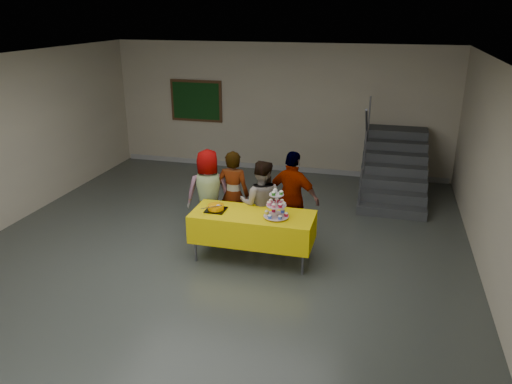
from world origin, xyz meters
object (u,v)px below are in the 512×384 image
(bake_table, at_px, (253,226))
(cupcake_stand, at_px, (276,207))
(schoolchild_c, at_px, (261,204))
(bear_cake, at_px, (216,207))
(noticeboard, at_px, (196,101))
(schoolchild_b, at_px, (233,195))
(schoolchild_d, at_px, (293,198))
(schoolchild_a, at_px, (209,194))
(staircase, at_px, (393,170))

(bake_table, xyz_separation_m, cupcake_stand, (0.38, -0.07, 0.39))
(cupcake_stand, xyz_separation_m, schoolchild_c, (-0.38, 0.57, -0.21))
(cupcake_stand, bearing_deg, bear_cake, 177.54)
(noticeboard, bearing_deg, schoolchild_b, -61.06)
(schoolchild_b, distance_m, schoolchild_d, 1.02)
(schoolchild_c, bearing_deg, cupcake_stand, 117.78)
(bear_cake, xyz_separation_m, schoolchild_c, (0.59, 0.53, -0.10))
(bear_cake, height_order, schoolchild_a, schoolchild_a)
(schoolchild_a, bearing_deg, noticeboard, -87.79)
(schoolchild_a, distance_m, schoolchild_b, 0.42)
(bake_table, height_order, schoolchild_c, schoolchild_c)
(bear_cake, bearing_deg, cupcake_stand, -2.46)
(schoolchild_c, xyz_separation_m, noticeboard, (-2.67, 4.06, 0.87))
(schoolchild_a, bearing_deg, bake_table, 124.05)
(schoolchild_c, relative_size, schoolchild_d, 0.93)
(schoolchild_d, relative_size, noticeboard, 1.22)
(schoolchild_a, relative_size, schoolchild_b, 1.00)
(schoolchild_c, relative_size, noticeboard, 1.13)
(schoolchild_a, height_order, staircase, staircase)
(bake_table, relative_size, schoolchild_d, 1.19)
(bear_cake, distance_m, schoolchild_a, 0.77)
(bear_cake, bearing_deg, staircase, 54.57)
(bear_cake, distance_m, schoolchild_b, 0.76)
(bake_table, height_order, schoolchild_a, schoolchild_a)
(cupcake_stand, relative_size, bear_cake, 1.24)
(schoolchild_a, bearing_deg, bear_cake, 97.00)
(bear_cake, height_order, schoolchild_d, schoolchild_d)
(bear_cake, height_order, noticeboard, noticeboard)
(noticeboard, bearing_deg, bake_table, -59.80)
(schoolchild_c, xyz_separation_m, staircase, (2.08, 3.22, -0.25))
(bear_cake, xyz_separation_m, schoolchild_b, (0.05, 0.76, -0.07))
(schoolchild_b, xyz_separation_m, staircase, (2.63, 3.00, -0.27))
(bake_table, height_order, staircase, staircase)
(schoolchild_b, xyz_separation_m, schoolchild_d, (1.02, -0.00, 0.03))
(cupcake_stand, bearing_deg, schoolchild_c, 123.32)
(cupcake_stand, distance_m, staircase, 4.19)
(schoolchild_c, bearing_deg, staircase, -128.39)
(schoolchild_c, height_order, noticeboard, noticeboard)
(bear_cake, bearing_deg, schoolchild_c, 42.03)
(cupcake_stand, height_order, bear_cake, cupcake_stand)
(staircase, distance_m, noticeboard, 4.95)
(schoolchild_c, bearing_deg, bake_table, 83.82)
(staircase, xyz_separation_m, noticeboard, (-4.75, 0.84, 1.11))
(bear_cake, bearing_deg, schoolchild_d, 35.27)
(staircase, bearing_deg, bake_table, -119.22)
(schoolchild_c, bearing_deg, schoolchild_a, -14.29)
(bear_cake, height_order, staircase, staircase)
(bear_cake, relative_size, schoolchild_d, 0.23)
(bake_table, bearing_deg, schoolchild_c, 89.36)
(bear_cake, relative_size, noticeboard, 0.28)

